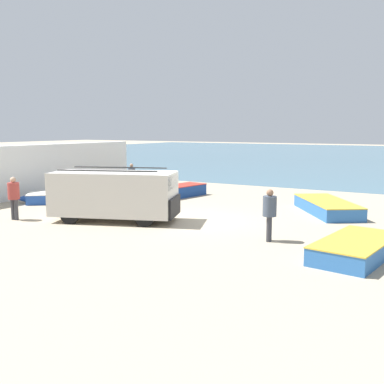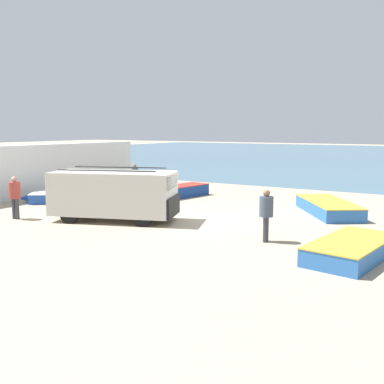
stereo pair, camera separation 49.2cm
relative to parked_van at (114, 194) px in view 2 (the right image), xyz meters
name	(u,v)px [view 2 (the right image)]	position (x,y,z in m)	size (l,w,h in m)	color
ground_plane	(190,220)	(2.69, 1.68, -1.14)	(200.00, 200.00, 0.00)	tan
harbor_wall	(32,171)	(-8.36, 2.68, 0.32)	(0.50, 16.88, 2.91)	silver
parked_van	(114,194)	(0.00, 0.00, 0.00)	(5.48, 3.64, 2.19)	beige
fishing_rowboat_0	(353,248)	(9.69, -0.47, -0.86)	(2.21, 4.54, 0.56)	#2D66AD
fishing_rowboat_1	(175,192)	(-1.31, 6.50, -0.81)	(2.06, 4.99, 0.65)	navy
fishing_rowboat_2	(327,207)	(7.13, 6.28, -0.85)	(3.94, 5.06, 0.58)	#2D66AD
fishing_rowboat_3	(61,197)	(-5.59, 2.22, -0.88)	(3.69, 3.28, 0.52)	#234CA3
fisherman_0	(135,174)	(-5.07, 7.74, -0.14)	(0.44, 0.44, 1.68)	#38383D
fisherman_1	(15,194)	(-3.81, -1.93, -0.05)	(0.48, 0.48, 1.81)	#38383D
fisherman_2	(266,211)	(6.74, -0.04, -0.07)	(0.47, 0.47, 1.79)	#38383D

